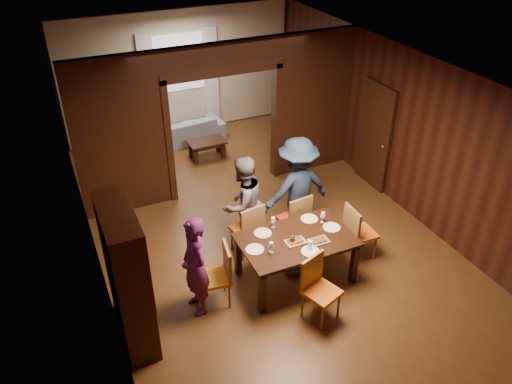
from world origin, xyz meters
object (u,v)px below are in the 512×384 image
person_purple (195,267)px  coffee_table (207,149)px  person_navy (297,189)px  dining_table (296,258)px  chair_far_r (293,217)px  person_grey (243,204)px  chair_right (361,231)px  chair_far_l (246,227)px  chair_near (322,290)px  hutch (127,277)px  chair_left (214,276)px  sofa (181,131)px

person_purple → coffee_table: bearing=154.3°
person_navy → dining_table: bearing=59.0°
chair_far_r → person_grey: bearing=-23.4°
chair_right → chair_far_l: (-1.63, 0.86, 0.00)m
chair_near → person_purple: bearing=130.9°
person_purple → chair_far_l: size_ratio=1.59×
person_navy → person_purple: bearing=22.9°
person_grey → chair_near: 2.01m
person_navy → chair_near: bearing=69.5°
person_purple → hutch: size_ratio=0.77×
dining_table → chair_left: chair_left is taller
person_purple → chair_near: 1.77m
dining_table → chair_right: 1.21m
chair_near → hutch: hutch is taller
person_grey → chair_far_l: (-0.02, -0.18, -0.35)m
person_grey → coffee_table: size_ratio=2.08×
person_navy → chair_near: 2.02m
coffee_table → chair_near: bearing=-91.6°
chair_left → chair_right: size_ratio=1.00×
sofa → chair_far_r: (0.61, -4.42, 0.19)m
chair_far_l → hutch: size_ratio=0.48×
person_purple → chair_far_r: 2.17m
sofa → chair_right: chair_right is taller
chair_right → chair_near: bearing=127.2°
dining_table → chair_left: 1.32m
chair_near → hutch: size_ratio=0.48×
sofa → chair_far_l: size_ratio=2.05×
person_navy → chair_right: (0.66, -0.97, -0.43)m
chair_far_l → coffee_table: bearing=-107.5°
dining_table → chair_left: (-1.31, 0.02, 0.10)m
coffee_table → chair_left: (-1.40, -4.28, 0.28)m
person_navy → chair_right: size_ratio=1.89×
person_navy → coffee_table: (-0.46, 3.28, -0.72)m
person_grey → dining_table: person_grey is taller
sofa → chair_far_r: size_ratio=2.05×
person_purple → chair_left: (0.27, 0.03, -0.29)m
dining_table → chair_right: chair_right is taller
chair_left → chair_far_r: same height
person_navy → chair_far_l: (-0.97, -0.11, -0.43)m
person_purple → coffee_table: 4.66m
chair_far_r → sofa: bearing=-88.6°
person_purple → chair_right: 2.81m
coffee_table → chair_far_l: size_ratio=0.82×
hutch → chair_right: bearing=2.2°
person_purple → sofa: (1.37, 5.26, -0.48)m
person_grey → chair_right: size_ratio=1.71×
person_grey → dining_table: 1.24m
person_purple → chair_near: size_ratio=1.59×
chair_far_l → chair_left: bearing=36.0°
chair_far_r → hutch: 3.09m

